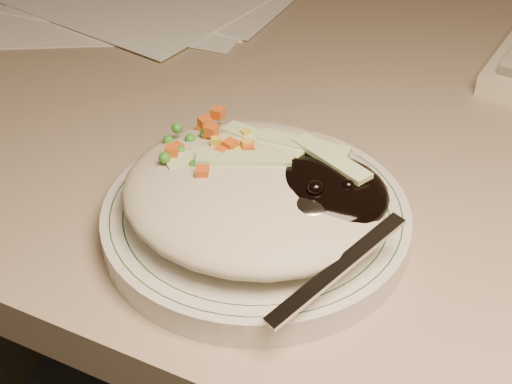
% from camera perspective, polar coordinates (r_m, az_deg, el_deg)
% --- Properties ---
extents(desk, '(1.40, 0.70, 0.74)m').
position_cam_1_polar(desk, '(0.80, 11.96, -6.71)').
color(desk, gray).
rests_on(desk, ground).
extents(plate, '(0.23, 0.23, 0.02)m').
position_cam_1_polar(plate, '(0.53, 0.00, -2.21)').
color(plate, silver).
rests_on(plate, desk).
extents(plate_rim, '(0.22, 0.22, 0.00)m').
position_cam_1_polar(plate_rim, '(0.53, 0.00, -1.38)').
color(plate_rim, '#144723').
rests_on(plate_rim, plate).
extents(meal, '(0.21, 0.19, 0.05)m').
position_cam_1_polar(meal, '(0.51, 0.39, 0.33)').
color(meal, beige).
rests_on(meal, plate).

